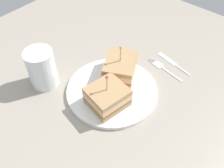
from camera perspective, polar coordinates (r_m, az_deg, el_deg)
ground_plane at (r=66.60cm, az=0.00°, el=-2.38°), size 110.68×110.68×2.00cm
plate at (r=65.42cm, az=0.00°, el=-1.50°), size 24.29×24.29×1.09cm
sandwich_half_front at (r=59.86cm, az=-1.12°, el=-2.99°), size 9.84×10.35×9.92cm
sandwich_half_back at (r=66.76cm, az=1.90°, el=3.78°), size 11.69×12.51×10.14cm
drink_glass at (r=67.04cm, az=-16.04°, el=3.32°), size 7.49×7.49×10.89cm
fork at (r=73.82cm, az=11.47°, el=3.99°), size 12.61×3.11×0.35cm
knife at (r=76.01cm, az=13.89°, el=4.99°), size 12.34×3.50×0.35cm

